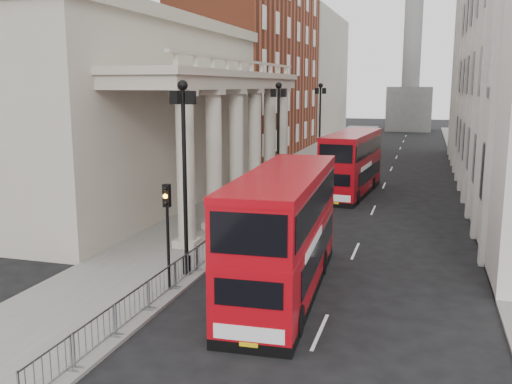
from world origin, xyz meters
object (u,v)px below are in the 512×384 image
at_px(pedestrian_a, 188,212).
at_px(traffic_light, 167,217).
at_px(lamp_post_north, 320,121).
at_px(bus_near, 284,230).
at_px(pedestrian_b, 220,201).
at_px(bus_far, 352,162).
at_px(lamp_post_south, 184,165).
at_px(monument_column, 412,42).
at_px(lamp_post_mid, 278,134).
at_px(pedestrian_c, 222,199).

bearing_deg(pedestrian_a, traffic_light, -86.20).
distance_m(lamp_post_north, bus_near, 33.05).
distance_m(lamp_post_north, pedestrian_b, 20.86).
bearing_deg(bus_far, lamp_post_south, -96.99).
xyz_separation_m(monument_column, lamp_post_mid, (-6.60, -72.00, -11.07)).
distance_m(lamp_post_mid, lamp_post_north, 16.00).
distance_m(lamp_post_south, lamp_post_mid, 16.00).
xyz_separation_m(monument_column, lamp_post_north, (-6.60, -56.00, -11.07)).
relative_size(lamp_post_south, bus_far, 0.75).
height_order(bus_near, pedestrian_a, bus_near).
bearing_deg(pedestrian_c, lamp_post_south, -66.56).
xyz_separation_m(lamp_post_south, pedestrian_c, (-2.84, 12.42, -4.01)).
distance_m(lamp_post_south, bus_near, 5.12).
relative_size(lamp_post_south, pedestrian_b, 5.03).
xyz_separation_m(bus_near, pedestrian_b, (-7.23, 12.37, -1.62)).
relative_size(traffic_light, bus_far, 0.39).
distance_m(monument_column, pedestrian_a, 81.82).
relative_size(traffic_light, pedestrian_b, 2.60).
relative_size(traffic_light, bus_near, 0.37).
xyz_separation_m(traffic_light, pedestrian_b, (-2.83, 13.72, -2.16)).
bearing_deg(pedestrian_b, monument_column, -91.20).
xyz_separation_m(monument_column, pedestrian_c, (-9.44, -75.58, -15.08)).
height_order(lamp_post_mid, traffic_light, lamp_post_mid).
distance_m(traffic_light, pedestrian_c, 14.90).
height_order(traffic_light, bus_far, bus_far).
bearing_deg(monument_column, bus_near, -91.36).
bearing_deg(pedestrian_c, pedestrian_b, -70.45).
bearing_deg(pedestrian_b, bus_near, 126.08).
bearing_deg(bus_near, pedestrian_a, 128.95).
distance_m(lamp_post_north, bus_far, 11.69).
distance_m(bus_far, pedestrian_a, 15.49).
xyz_separation_m(lamp_post_south, bus_near, (4.50, -0.66, -2.34)).
bearing_deg(lamp_post_mid, pedestrian_b, -122.40).
height_order(lamp_post_south, pedestrian_b, lamp_post_south).
distance_m(lamp_post_south, bus_far, 22.05).
relative_size(lamp_post_mid, bus_far, 0.75).
bearing_deg(bus_far, monument_column, 92.81).
bearing_deg(traffic_light, bus_near, 17.13).
distance_m(lamp_post_north, traffic_light, 34.07).
bearing_deg(lamp_post_north, monument_column, 83.28).
bearing_deg(lamp_post_mid, lamp_post_north, 90.00).
bearing_deg(pedestrian_c, pedestrian_a, -87.49).
distance_m(monument_column, bus_far, 67.93).
bearing_deg(monument_column, lamp_post_north, -96.72).
distance_m(traffic_light, bus_far, 23.89).
height_order(lamp_post_mid, pedestrian_c, lamp_post_mid).
bearing_deg(lamp_post_south, pedestrian_b, 103.11).
xyz_separation_m(lamp_post_mid, pedestrian_c, (-2.84, -3.58, -4.01)).
bearing_deg(pedestrian_a, lamp_post_south, -82.55).
distance_m(traffic_light, pedestrian_b, 14.18).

